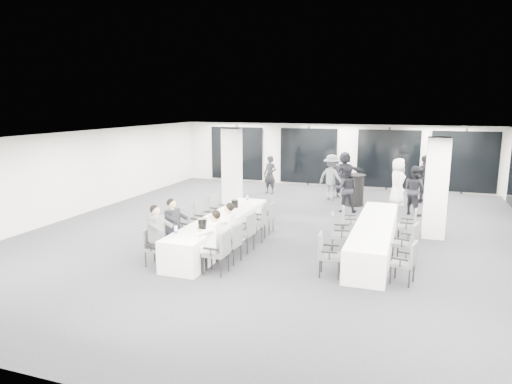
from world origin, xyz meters
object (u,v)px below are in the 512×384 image
chair_main_left_near (153,245)px  chair_side_right_near (407,260)px  chair_main_right_second (233,241)px  chair_main_right_fourth (259,220)px  standing_guest_a (336,175)px  chair_main_left_far (217,209)px  standing_guest_e (398,179)px  cocktail_table (354,190)px  standing_guest_g (270,172)px  standing_guest_h (415,187)px  chair_main_left_mid (187,224)px  standing_guest_d (425,176)px  chair_side_left_far (348,220)px  standing_guest_f (344,169)px  chair_main_right_near (219,249)px  banquet_table_side (374,237)px  chair_side_right_mid (409,241)px  ice_bucket_near (202,224)px  banquet_table_main (221,231)px  chair_side_left_near (326,252)px  chair_side_right_far (410,224)px  ice_bucket_far (235,204)px  chair_main_left_second (170,236)px  chair_side_left_mid (338,231)px  chair_main_left_fourth (203,216)px  chair_main_right_mid (246,230)px  standing_guest_c (332,174)px  standing_guest_b (346,186)px  chair_main_right_far (268,216)px

chair_main_left_near → chair_side_right_near: (5.55, 0.78, 0.02)m
chair_main_right_second → chair_main_right_fourth: 1.86m
standing_guest_a → chair_main_left_far: bearing=-171.0°
chair_side_right_near → standing_guest_e: 7.84m
cocktail_table → standing_guest_g: size_ratio=0.64×
standing_guest_h → cocktail_table: bearing=23.8°
chair_main_left_mid → standing_guest_d: standing_guest_d is taller
chair_side_left_far → standing_guest_a: bearing=-178.6°
standing_guest_f → chair_main_right_near: bearing=73.4°
standing_guest_e → chair_side_right_near: bearing=166.8°
banquet_table_side → standing_guest_h: size_ratio=2.64×
chair_side_right_mid → ice_bucket_near: (-4.68, -1.27, 0.31)m
banquet_table_main → chair_main_left_near: 2.16m
chair_side_left_far → standing_guest_h: standing_guest_h is taller
chair_main_left_near → chair_main_right_fourth: bearing=148.0°
chair_side_left_near → chair_side_right_far: chair_side_left_near is taller
chair_main_right_near → standing_guest_e: (3.36, 8.59, 0.42)m
standing_guest_e → chair_main_right_near: bearing=141.6°
chair_main_left_mid → chair_main_right_second: 1.88m
chair_main_left_far → standing_guest_g: standing_guest_g is taller
ice_bucket_far → banquet_table_side: bearing=-6.3°
chair_main_left_second → chair_side_left_mid: bearing=124.4°
chair_main_right_near → cocktail_table: bearing=-12.3°
chair_main_left_fourth → chair_main_left_far: size_ratio=1.01×
banquet_table_side → standing_guest_g: size_ratio=2.79×
standing_guest_g → ice_bucket_near: bearing=-67.9°
chair_main_right_fourth → chair_main_left_second: bearing=129.9°
chair_side_right_far → standing_guest_h: 3.47m
banquet_table_side → chair_main_left_second: bearing=-157.5°
chair_main_right_mid → chair_main_left_mid: bearing=93.6°
chair_main_right_mid → standing_guest_c: size_ratio=0.50×
standing_guest_c → chair_main_right_mid: bearing=107.5°
chair_main_left_mid → chair_side_right_mid: (5.56, 0.43, -0.02)m
chair_main_right_second → chair_side_left_mid: size_ratio=0.91×
chair_main_left_near → standing_guest_d: (5.96, 9.30, 0.53)m
chair_main_right_near → standing_guest_h: (3.96, 7.21, 0.39)m
standing_guest_b → standing_guest_h: 2.26m
chair_main_right_mid → chair_side_right_mid: bearing=-80.8°
banquet_table_side → ice_bucket_near: 4.33m
chair_main_right_near → standing_guest_d: 10.25m
chair_main_left_second → chair_side_left_mid: chair_side_left_mid is taller
chair_main_left_fourth → ice_bucket_far: ice_bucket_far is taller
cocktail_table → standing_guest_g: standing_guest_g is taller
chair_main_right_far → chair_main_left_second: bearing=149.3°
chair_side_right_mid → chair_main_right_second: bearing=122.4°
standing_guest_c → ice_bucket_near: bearing=102.6°
standing_guest_e → ice_bucket_near: size_ratio=8.12×
banquet_table_main → chair_main_right_far: chair_main_right_far is taller
chair_main_right_far → standing_guest_f: (1.15, 6.89, 0.48)m
chair_side_left_far → standing_guest_g: (-3.95, 5.26, 0.40)m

